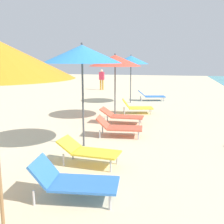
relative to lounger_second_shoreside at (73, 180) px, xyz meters
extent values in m
cube|color=blue|center=(0.21, 0.02, -0.05)|extent=(1.16, 0.79, 0.04)
cube|color=blue|center=(-0.48, -0.06, 0.15)|extent=(0.40, 0.70, 0.39)
cylinder|color=#B2B2B7|center=(0.62, 0.36, -0.20)|extent=(0.04, 0.04, 0.25)
cylinder|color=#B2B2B7|center=(0.68, -0.21, -0.20)|extent=(0.04, 0.04, 0.25)
cylinder|color=#B2B2B7|center=(-0.60, 0.22, -0.20)|extent=(0.04, 0.04, 0.25)
cylinder|color=#B2B2B7|center=(-0.53, -0.35, -0.20)|extent=(0.04, 0.04, 0.25)
cylinder|color=#4C4C51|center=(-0.74, 2.76, 0.77)|extent=(0.05, 0.05, 2.19)
cone|color=#338CD8|center=(-0.74, 2.76, 2.09)|extent=(2.03, 2.03, 0.45)
sphere|color=#4C4C51|center=(-0.74, 2.76, 2.34)|extent=(0.06, 0.06, 0.06)
cube|color=#D8593F|center=(0.17, 3.89, -0.06)|extent=(1.08, 0.73, 0.04)
cube|color=#D8593F|center=(-0.49, 3.82, 0.11)|extent=(0.40, 0.66, 0.33)
cylinder|color=#B2B2B7|center=(0.55, 4.20, -0.20)|extent=(0.04, 0.04, 0.24)
cylinder|color=#B2B2B7|center=(0.61, 3.67, -0.20)|extent=(0.04, 0.04, 0.24)
cylinder|color=#B2B2B7|center=(-0.57, 4.08, -0.20)|extent=(0.04, 0.04, 0.24)
cylinder|color=#B2B2B7|center=(-0.52, 3.55, -0.20)|extent=(0.04, 0.04, 0.24)
cube|color=yellow|center=(-0.01, 1.46, -0.03)|extent=(1.02, 0.64, 0.04)
cube|color=yellow|center=(-0.66, 1.52, 0.11)|extent=(0.41, 0.59, 0.27)
cylinder|color=#B2B2B7|center=(0.40, 1.66, -0.19)|extent=(0.04, 0.04, 0.28)
cylinder|color=#B2B2B7|center=(0.36, 1.20, -0.19)|extent=(0.04, 0.04, 0.28)
cylinder|color=#B2B2B7|center=(-0.67, 1.75, -0.19)|extent=(0.04, 0.04, 0.28)
cylinder|color=#B2B2B7|center=(-0.70, 1.29, -0.19)|extent=(0.04, 0.04, 0.28)
cylinder|color=#4C4C51|center=(-0.69, 6.46, 0.68)|extent=(0.05, 0.05, 2.01)
cone|color=#E54C38|center=(-0.69, 6.46, 1.90)|extent=(2.01, 2.01, 0.42)
sphere|color=#4C4C51|center=(-0.69, 6.46, 2.14)|extent=(0.06, 0.06, 0.06)
cube|color=yellow|center=(0.18, 7.58, -0.09)|extent=(1.12, 0.83, 0.04)
cube|color=yellow|center=(-0.43, 7.45, 0.10)|extent=(0.42, 0.68, 0.37)
cylinder|color=#B2B2B7|center=(0.52, 7.93, -0.22)|extent=(0.04, 0.04, 0.22)
cylinder|color=#B2B2B7|center=(0.63, 7.41, -0.22)|extent=(0.04, 0.04, 0.22)
cylinder|color=#B2B2B7|center=(-0.56, 7.69, -0.22)|extent=(0.04, 0.04, 0.22)
cylinder|color=#B2B2B7|center=(-0.44, 7.17, -0.22)|extent=(0.04, 0.04, 0.22)
cube|color=#D8593F|center=(-0.04, 5.55, -0.07)|extent=(1.13, 0.60, 0.04)
cube|color=#D8593F|center=(-0.80, 5.54, 0.08)|extent=(0.43, 0.60, 0.30)
cylinder|color=#B2B2B7|center=(0.42, 5.80, -0.21)|extent=(0.04, 0.04, 0.23)
cylinder|color=#B2B2B7|center=(0.42, 5.31, -0.21)|extent=(0.04, 0.04, 0.23)
cylinder|color=#B2B2B7|center=(-0.84, 5.79, -0.21)|extent=(0.04, 0.04, 0.23)
cylinder|color=#B2B2B7|center=(-0.83, 5.29, -0.21)|extent=(0.04, 0.04, 0.23)
cylinder|color=#4C4C51|center=(-0.71, 10.37, 0.69)|extent=(0.05, 0.05, 2.02)
cone|color=#338CD8|center=(-0.71, 10.37, 1.91)|extent=(1.84, 1.84, 0.42)
sphere|color=#4C4C51|center=(-0.71, 10.37, 2.15)|extent=(0.06, 0.06, 0.06)
cube|color=blue|center=(0.50, 11.38, -0.09)|extent=(1.21, 0.85, 0.04)
cube|color=blue|center=(-0.21, 11.21, 0.08)|extent=(0.52, 0.68, 0.33)
cylinder|color=#B2B2B7|center=(0.88, 11.73, -0.22)|extent=(0.04, 0.04, 0.21)
cylinder|color=#B2B2B7|center=(1.00, 11.25, -0.22)|extent=(0.04, 0.04, 0.21)
cylinder|color=#B2B2B7|center=(-0.31, 11.44, -0.22)|extent=(0.04, 0.04, 0.21)
cylinder|color=#B2B2B7|center=(-0.19, 10.95, -0.22)|extent=(0.04, 0.04, 0.21)
cylinder|color=orange|center=(-3.85, 15.94, 0.05)|extent=(0.11, 0.11, 0.75)
cylinder|color=orange|center=(-3.68, 15.94, 0.05)|extent=(0.11, 0.11, 0.75)
cube|color=#D8334C|center=(-3.77, 15.94, 0.70)|extent=(0.36, 0.22, 0.56)
sphere|color=beige|center=(-3.77, 15.94, 1.09)|extent=(0.20, 0.20, 0.20)
camera|label=1|loc=(1.59, -4.06, 1.98)|focal=44.73mm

